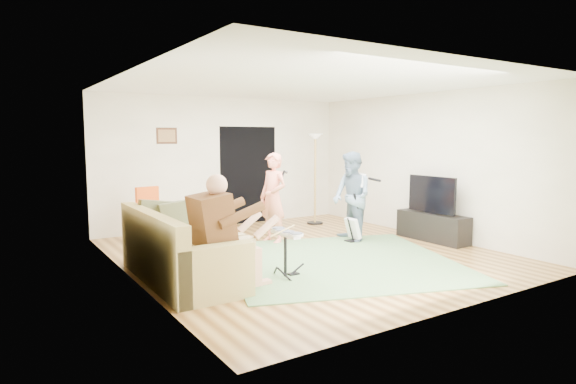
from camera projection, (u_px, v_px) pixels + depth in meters
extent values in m
plane|color=brown|center=(306.00, 253.00, 7.79)|extent=(6.00, 6.00, 0.00)
plane|color=white|center=(307.00, 84.00, 7.49)|extent=(6.00, 6.00, 0.00)
plane|color=olive|center=(126.00, 162.00, 6.31)|extent=(0.00, 2.05, 2.05)
plane|color=black|center=(248.00, 175.00, 10.47)|extent=(2.10, 0.00, 2.10)
cube|color=#3F2314|center=(167.00, 136.00, 9.41)|extent=(0.42, 0.03, 0.32)
cube|color=#57824F|center=(340.00, 261.00, 7.29)|extent=(4.22, 4.22, 0.02)
cube|color=tan|center=(182.00, 262.00, 6.33)|extent=(0.93, 1.86, 0.46)
cube|color=tan|center=(152.00, 249.00, 6.10)|extent=(0.18, 2.30, 0.93)
cube|color=tan|center=(157.00, 241.00, 7.19)|extent=(0.93, 0.22, 0.66)
cube|color=tan|center=(215.00, 274.00, 5.45)|extent=(0.93, 0.22, 0.66)
cube|color=#583418|center=(212.00, 221.00, 5.80)|extent=(0.40, 0.52, 0.66)
sphere|color=tan|center=(217.00, 185.00, 5.79)|extent=(0.26, 0.26, 0.26)
cylinder|color=black|center=(285.00, 255.00, 6.43)|extent=(0.04, 0.04, 0.58)
cube|color=silver|center=(285.00, 234.00, 6.40)|extent=(0.11, 0.58, 0.03)
imported|color=#FF896E|center=(273.00, 198.00, 8.55)|extent=(0.51, 0.66, 1.60)
imported|color=slate|center=(352.00, 197.00, 8.64)|extent=(0.71, 0.86, 1.62)
cube|color=black|center=(353.00, 241.00, 8.63)|extent=(0.24, 0.20, 0.03)
cube|color=white|center=(353.00, 228.00, 8.61)|extent=(0.19, 0.28, 0.38)
cylinder|color=black|center=(357.00, 207.00, 8.62)|extent=(0.20, 0.04, 0.49)
cylinder|color=black|center=(315.00, 223.00, 10.48)|extent=(0.35, 0.35, 0.03)
cylinder|color=tan|center=(315.00, 181.00, 10.37)|extent=(0.05, 0.05, 1.84)
cone|color=white|center=(315.00, 137.00, 10.26)|extent=(0.31, 0.31, 0.12)
cube|color=tan|center=(153.00, 219.00, 8.33)|extent=(0.48, 0.48, 0.04)
cube|color=#E55718|center=(149.00, 199.00, 8.46)|extent=(0.41, 0.14, 0.43)
cube|color=black|center=(433.00, 227.00, 8.74)|extent=(0.40, 1.40, 0.50)
cube|color=black|center=(432.00, 194.00, 8.65)|extent=(0.06, 1.02, 0.66)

